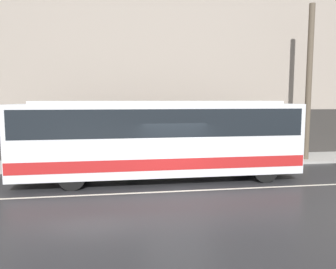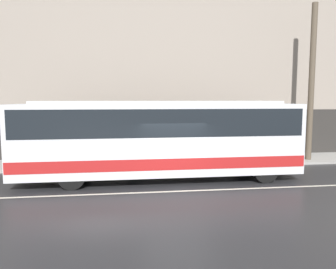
{
  "view_description": "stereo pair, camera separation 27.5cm",
  "coord_description": "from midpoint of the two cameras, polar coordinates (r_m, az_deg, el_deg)",
  "views": [
    {
      "loc": [
        -2.18,
        -11.7,
        3.42
      ],
      "look_at": [
        -0.06,
        1.91,
        1.93
      ],
      "focal_mm": 35.0,
      "sensor_mm": 36.0,
      "label": 1
    },
    {
      "loc": [
        -1.91,
        -11.74,
        3.42
      ],
      "look_at": [
        -0.06,
        1.91,
        1.93
      ],
      "focal_mm": 35.0,
      "sensor_mm": 36.0,
      "label": 2
    }
  ],
  "objects": [
    {
      "name": "lane_stripe",
      "position": [
        12.38,
        2.12,
        -9.85
      ],
      "size": [
        54.0,
        0.14,
        0.01
      ],
      "color": "beige",
      "rests_on": "ground_plane"
    },
    {
      "name": "building_facade",
      "position": [
        19.03,
        -1.53,
        12.95
      ],
      "size": [
        60.0,
        0.35,
        11.74
      ],
      "color": "gray",
      "rests_on": "ground_plane"
    },
    {
      "name": "sidewalk",
      "position": [
        17.63,
        -0.91,
        -4.81
      ],
      "size": [
        60.0,
        2.92,
        0.12
      ],
      "color": "#A09E99",
      "rests_on": "ground_plane"
    },
    {
      "name": "pedestrian_waiting",
      "position": [
        17.18,
        -5.65,
        -2.06
      ],
      "size": [
        0.36,
        0.36,
        1.79
      ],
      "color": "#1E5933",
      "rests_on": "sidewalk"
    },
    {
      "name": "utility_pole_near",
      "position": [
        19.42,
        24.09,
        8.2
      ],
      "size": [
        0.31,
        0.31,
        8.33
      ],
      "color": "brown",
      "rests_on": "sidewalk"
    },
    {
      "name": "transit_bus",
      "position": [
        13.81,
        -0.96,
        -0.21
      ],
      "size": [
        11.74,
        2.59,
        3.34
      ],
      "color": "silver",
      "rests_on": "ground_plane"
    },
    {
      "name": "ground_plane",
      "position": [
        12.38,
        2.12,
        -9.87
      ],
      "size": [
        60.0,
        60.0,
        0.0
      ],
      "primitive_type": "plane",
      "color": "#262628"
    }
  ]
}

